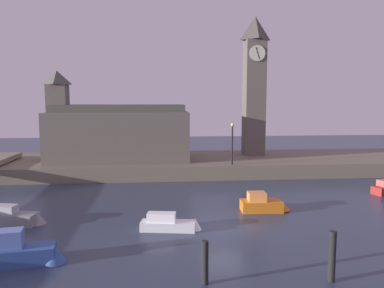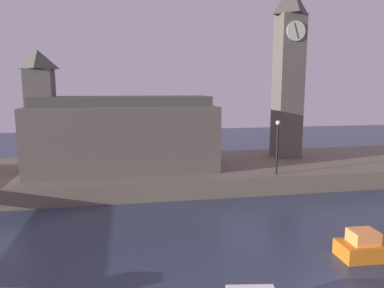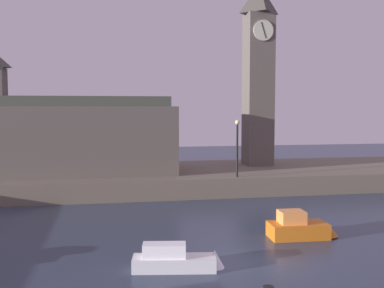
{
  "view_description": "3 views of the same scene",
  "coord_description": "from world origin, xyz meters",
  "px_view_note": "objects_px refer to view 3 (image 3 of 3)",
  "views": [
    {
      "loc": [
        -4.13,
        -23.43,
        8.29
      ],
      "look_at": [
        -0.74,
        14.04,
        3.81
      ],
      "focal_mm": 35.49,
      "sensor_mm": 36.0,
      "label": 1
    },
    {
      "loc": [
        -8.25,
        -11.54,
        8.41
      ],
      "look_at": [
        -2.82,
        17.86,
        3.67
      ],
      "focal_mm": 33.58,
      "sensor_mm": 36.0,
      "label": 2
    },
    {
      "loc": [
        -6.24,
        -18.52,
        6.73
      ],
      "look_at": [
        0.41,
        16.96,
        3.89
      ],
      "focal_mm": 42.83,
      "sensor_mm": 36.0,
      "label": 3
    }
  ],
  "objects_px": {
    "parliament_hall": "(73,135)",
    "streetlamp": "(237,142)",
    "boat_ferry_white": "(181,260)",
    "boat_patrol_orange": "(303,228)",
    "clock_tower": "(258,72)"
  },
  "relations": [
    {
      "from": "clock_tower",
      "to": "boat_patrol_orange",
      "type": "height_order",
      "value": "clock_tower"
    },
    {
      "from": "streetlamp",
      "to": "boat_patrol_orange",
      "type": "bearing_deg",
      "value": -88.61
    },
    {
      "from": "streetlamp",
      "to": "boat_ferry_white",
      "type": "relative_size",
      "value": 1.07
    },
    {
      "from": "clock_tower",
      "to": "streetlamp",
      "type": "distance_m",
      "value": 9.89
    },
    {
      "from": "boat_patrol_orange",
      "to": "boat_ferry_white",
      "type": "xyz_separation_m",
      "value": [
        -7.04,
        -3.55,
        -0.1
      ]
    },
    {
      "from": "boat_patrol_orange",
      "to": "parliament_hall",
      "type": "bearing_deg",
      "value": 128.24
    },
    {
      "from": "boat_patrol_orange",
      "to": "boat_ferry_white",
      "type": "height_order",
      "value": "boat_patrol_orange"
    },
    {
      "from": "parliament_hall",
      "to": "boat_ferry_white",
      "type": "bearing_deg",
      "value": -74.02
    },
    {
      "from": "parliament_hall",
      "to": "boat_patrol_orange",
      "type": "xyz_separation_m",
      "value": [
        12.66,
        -16.06,
        -4.05
      ]
    },
    {
      "from": "parliament_hall",
      "to": "boat_patrol_orange",
      "type": "bearing_deg",
      "value": -51.76
    },
    {
      "from": "clock_tower",
      "to": "boat_patrol_orange",
      "type": "relative_size",
      "value": 4.4
    },
    {
      "from": "parliament_hall",
      "to": "streetlamp",
      "type": "xyz_separation_m",
      "value": [
        12.38,
        -4.64,
        -0.4
      ]
    },
    {
      "from": "boat_patrol_orange",
      "to": "boat_ferry_white",
      "type": "relative_size",
      "value": 0.92
    },
    {
      "from": "parliament_hall",
      "to": "boat_ferry_white",
      "type": "relative_size",
      "value": 3.79
    },
    {
      "from": "clock_tower",
      "to": "boat_patrol_orange",
      "type": "xyz_separation_m",
      "value": [
        -3.7,
        -18.37,
        -9.47
      ]
    }
  ]
}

